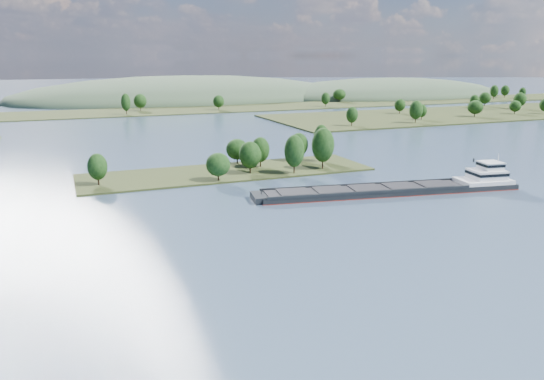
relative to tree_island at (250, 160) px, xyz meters
name	(u,v)px	position (x,y,z in m)	size (l,w,h in m)	color
ground	(300,222)	(-8.06, -59.04, -4.10)	(1800.00, 1800.00, 0.00)	#3C5268
tree_island	(250,160)	(0.00, 0.00, 0.00)	(100.00, 31.99, 15.73)	#273015
right_bank	(490,112)	(223.19, 120.61, -3.11)	(320.00, 90.00, 14.89)	#273015
back_shoreline	(148,111)	(0.19, 220.78, -3.39)	(900.00, 60.00, 15.66)	#273015
hill_east	(388,96)	(251.94, 290.96, -4.10)	(260.00, 140.00, 36.00)	#384D35
hill_west	(187,99)	(51.94, 320.96, -4.10)	(320.00, 160.00, 44.00)	#384D35
cargo_barge	(406,188)	(33.41, -44.37, -2.71)	(81.77, 22.60, 10.99)	black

